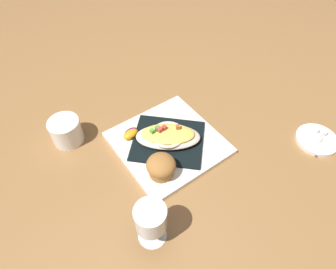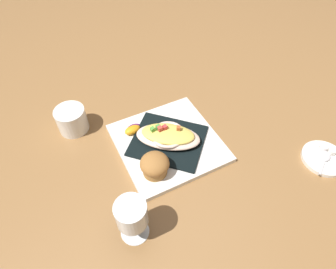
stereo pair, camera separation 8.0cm
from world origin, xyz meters
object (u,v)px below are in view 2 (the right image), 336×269
Objects in this scene: orange_garnish at (133,130)px; spoon at (325,157)px; stemmed_glass at (132,216)px; creamer_cup_0 at (332,151)px; creamer_cup_1 at (323,148)px; gratin_dish at (168,136)px; square_plate at (168,143)px; coffee_mug at (72,120)px; muffin at (155,165)px; creamer_saucer at (324,158)px.

spoon is (-0.23, -0.50, -0.01)m from orange_garnish.
creamer_cup_0 is at bearing -82.55° from stemmed_glass.
creamer_cup_0 is (-0.22, -0.53, -0.00)m from orange_garnish.
orange_garnish is 2.60× the size of creamer_cup_1.
square_plate is at bearing -133.37° from gratin_dish.
gratin_dish reaches higher than square_plate.
creamer_cup_1 is at bearing -111.70° from orange_garnish.
orange_garnish is 0.19m from coffee_mug.
muffin is 0.31m from coffee_mug.
stemmed_glass is at bearing 96.94° from creamer_saucer.
stemmed_glass reaches higher than coffee_mug.
coffee_mug is (0.08, 0.17, 0.01)m from orange_garnish.
stemmed_glass is at bearing -162.07° from coffee_mug.
gratin_dish is at bearing 70.13° from creamer_cup_0.
orange_garnish is 2.60× the size of creamer_cup_0.
stemmed_glass reaches higher than muffin.
square_plate is at bearing -117.85° from coffee_mug.
orange_garnish is 0.50× the size of stemmed_glass.
stemmed_glass is at bearing 170.19° from orange_garnish.
orange_garnish is 0.54× the size of coffee_mug.
coffee_mug is at bearing 67.02° from creamer_cup_0.
creamer_saucer is at bearing -114.37° from coffee_mug.
gratin_dish is 0.30m from coffee_mug.
spoon is at bearing 156.49° from creamer_cup_1.
creamer_cup_0 is at bearing -109.86° from square_plate.
creamer_saucer is (-0.17, -0.41, -0.00)m from square_plate.
creamer_cup_0 is (-0.16, -0.44, -0.02)m from gratin_dish.
creamer_saucer is at bearing -98.85° from muffin.
stemmed_glass is 5.24× the size of creamer_cup_1.
square_plate is at bearing 71.52° from creamer_cup_1.
creamer_saucer is at bearing -112.03° from square_plate.
coffee_mug is 0.76m from creamer_cup_0.
creamer_cup_1 is at bearing -95.65° from muffin.
creamer_cup_0 is (-0.16, -0.44, 0.01)m from square_plate.
creamer_cup_1 reaches higher than spoon.
gratin_dish is 0.11m from orange_garnish.
orange_garnish is at bearing 65.11° from spoon.
stemmed_glass is 0.57m from creamer_cup_1.
gratin_dish reaches higher than spoon.
stemmed_glass is 1.03× the size of creamer_saucer.
gratin_dish is (0.00, 0.00, 0.03)m from square_plate.
creamer_cup_1 is at bearing -80.61° from stemmed_glass.
spoon is 3.18× the size of creamer_cup_0.
spoon is (0.06, -0.55, -0.07)m from stemmed_glass.
orange_garnish is at bearing 11.23° from muffin.
creamer_saucer is at bearing 107.75° from creamer_cup_0.
muffin is at bearing -168.77° from orange_garnish.
creamer_cup_1 is at bearing -112.24° from coffee_mug.
coffee_mug is 4.80× the size of creamer_cup_0.
gratin_dish is 1.79× the size of coffee_mug.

